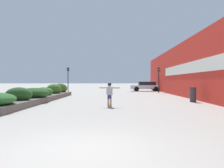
{
  "coord_description": "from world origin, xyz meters",
  "views": [
    {
      "loc": [
        0.78,
        -4.78,
        1.54
      ],
      "look_at": [
        0.23,
        19.09,
        1.24
      ],
      "focal_mm": 35.0,
      "sensor_mm": 36.0,
      "label": 1
    }
  ],
  "objects_px": {
    "skateboarder": "(110,92)",
    "traffic_light_left": "(68,76)",
    "car_center_left": "(208,86)",
    "skateboard": "(110,106)",
    "trash_bin": "(193,95)",
    "traffic_light_right": "(159,76)",
    "car_leftmost": "(146,86)"
  },
  "relations": [
    {
      "from": "skateboard",
      "to": "skateboarder",
      "type": "distance_m",
      "value": 0.85
    },
    {
      "from": "car_center_left",
      "to": "traffic_light_left",
      "type": "distance_m",
      "value": 21.56
    },
    {
      "from": "car_leftmost",
      "to": "traffic_light_left",
      "type": "relative_size",
      "value": 1.41
    },
    {
      "from": "car_leftmost",
      "to": "traffic_light_left",
      "type": "height_order",
      "value": "traffic_light_left"
    },
    {
      "from": "car_leftmost",
      "to": "car_center_left",
      "type": "relative_size",
      "value": 1.1
    },
    {
      "from": "skateboarder",
      "to": "car_center_left",
      "type": "distance_m",
      "value": 25.84
    },
    {
      "from": "car_leftmost",
      "to": "traffic_light_right",
      "type": "relative_size",
      "value": 1.43
    },
    {
      "from": "trash_bin",
      "to": "skateboarder",
      "type": "bearing_deg",
      "value": -152.78
    },
    {
      "from": "car_leftmost",
      "to": "traffic_light_left",
      "type": "distance_m",
      "value": 12.33
    },
    {
      "from": "skateboard",
      "to": "skateboarder",
      "type": "xyz_separation_m",
      "value": [
        0.0,
        0.0,
        0.85
      ]
    },
    {
      "from": "skateboarder",
      "to": "trash_bin",
      "type": "distance_m",
      "value": 6.84
    },
    {
      "from": "skateboard",
      "to": "traffic_light_left",
      "type": "height_order",
      "value": "traffic_light_left"
    },
    {
      "from": "traffic_light_right",
      "to": "skateboarder",
      "type": "bearing_deg",
      "value": -110.89
    },
    {
      "from": "skateboarder",
      "to": "traffic_light_left",
      "type": "distance_m",
      "value": 16.74
    },
    {
      "from": "skateboard",
      "to": "skateboarder",
      "type": "bearing_deg",
      "value": 0.0
    },
    {
      "from": "traffic_light_right",
      "to": "car_leftmost",
      "type": "bearing_deg",
      "value": 99.9
    },
    {
      "from": "trash_bin",
      "to": "car_leftmost",
      "type": "bearing_deg",
      "value": 93.59
    },
    {
      "from": "skateboard",
      "to": "traffic_light_right",
      "type": "height_order",
      "value": "traffic_light_right"
    },
    {
      "from": "trash_bin",
      "to": "car_center_left",
      "type": "xyz_separation_m",
      "value": [
        8.63,
        18.12,
        0.27
      ]
    },
    {
      "from": "traffic_light_left",
      "to": "skateboarder",
      "type": "bearing_deg",
      "value": -68.81
    },
    {
      "from": "car_leftmost",
      "to": "traffic_light_right",
      "type": "bearing_deg",
      "value": -170.1
    },
    {
      "from": "skateboard",
      "to": "car_center_left",
      "type": "distance_m",
      "value": 25.85
    },
    {
      "from": "skateboarder",
      "to": "trash_bin",
      "type": "bearing_deg",
      "value": 34.0
    },
    {
      "from": "trash_bin",
      "to": "traffic_light_right",
      "type": "distance_m",
      "value": 12.48
    },
    {
      "from": "skateboard",
      "to": "car_center_left",
      "type": "xyz_separation_m",
      "value": [
        14.71,
        21.24,
        0.74
      ]
    },
    {
      "from": "car_leftmost",
      "to": "traffic_light_right",
      "type": "xyz_separation_m",
      "value": [
        0.95,
        -5.45,
        1.47
      ]
    },
    {
      "from": "trash_bin",
      "to": "traffic_light_left",
      "type": "height_order",
      "value": "traffic_light_left"
    },
    {
      "from": "skateboard",
      "to": "car_leftmost",
      "type": "height_order",
      "value": "car_leftmost"
    },
    {
      "from": "trash_bin",
      "to": "car_center_left",
      "type": "distance_m",
      "value": 20.07
    },
    {
      "from": "trash_bin",
      "to": "skateboard",
      "type": "bearing_deg",
      "value": -152.78
    },
    {
      "from": "skateboarder",
      "to": "traffic_light_left",
      "type": "relative_size",
      "value": 0.41
    },
    {
      "from": "car_center_left",
      "to": "skateboard",
      "type": "bearing_deg",
      "value": 145.3
    }
  ]
}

